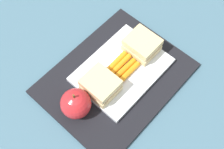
{
  "coord_description": "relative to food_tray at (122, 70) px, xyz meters",
  "views": [
    {
      "loc": [
        0.27,
        0.23,
        0.68
      ],
      "look_at": [
        0.01,
        0.0,
        0.04
      ],
      "focal_mm": 47.71,
      "sensor_mm": 36.0,
      "label": 1
    }
  ],
  "objects": [
    {
      "name": "sandwich_half_right",
      "position": [
        0.08,
        0.0,
        0.03
      ],
      "size": [
        0.07,
        0.08,
        0.04
      ],
      "color": "#DBC189",
      "rests_on": "food_tray"
    },
    {
      "name": "sandwich_half_left",
      "position": [
        -0.08,
        0.0,
        0.03
      ],
      "size": [
        0.07,
        0.08,
        0.04
      ],
      "color": "#DBC189",
      "rests_on": "food_tray"
    },
    {
      "name": "apple",
      "position": [
        0.15,
        -0.01,
        0.03
      ],
      "size": [
        0.07,
        0.07,
        0.08
      ],
      "color": "red",
      "rests_on": "lunchbag_mat"
    },
    {
      "name": "lunchbag_mat",
      "position": [
        0.03,
        0.0,
        -0.01
      ],
      "size": [
        0.36,
        0.28,
        0.01
      ],
      "primitive_type": "cube",
      "color": "black",
      "rests_on": "ground_plane"
    },
    {
      "name": "ground_plane",
      "position": [
        0.03,
        0.0,
        -0.02
      ],
      "size": [
        2.4,
        2.4,
        0.0
      ],
      "primitive_type": "plane",
      "color": "#42667A"
    },
    {
      "name": "food_tray",
      "position": [
        0.0,
        0.0,
        0.0
      ],
      "size": [
        0.23,
        0.17,
        0.01
      ],
      "primitive_type": "cube",
      "color": "white",
      "rests_on": "lunchbag_mat"
    },
    {
      "name": "carrot_sticks_bundle",
      "position": [
        -0.0,
        0.0,
        0.01
      ],
      "size": [
        0.08,
        0.06,
        0.02
      ],
      "color": "orange",
      "rests_on": "food_tray"
    }
  ]
}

